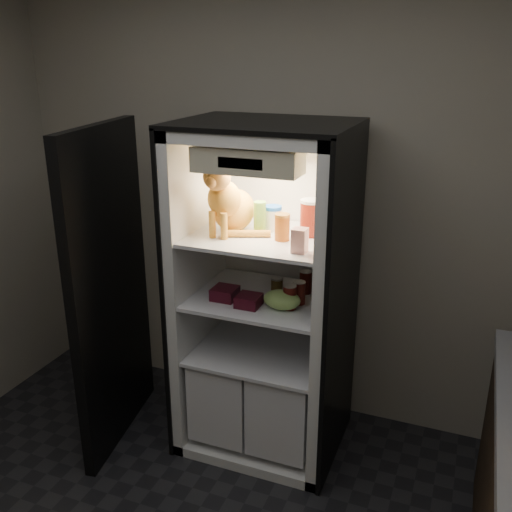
{
  "coord_description": "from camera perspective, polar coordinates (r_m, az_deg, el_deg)",
  "views": [
    {
      "loc": [
        1.01,
        -1.35,
        2.2
      ],
      "look_at": [
        -0.04,
        1.32,
        1.17
      ],
      "focal_mm": 40.0,
      "sensor_mm": 36.0,
      "label": 1
    }
  ],
  "objects": [
    {
      "name": "mayo_tub",
      "position": [
        3.06,
        1.68,
        3.81
      ],
      "size": [
        0.1,
        0.1,
        0.14
      ],
      "color": "white",
      "rests_on": "refrigerator"
    },
    {
      "name": "fridge_door",
      "position": [
        3.33,
        -14.4,
        -3.6
      ],
      "size": [
        0.21,
        0.87,
        1.85
      ],
      "rotation": [
        0.0,
        0.0,
        0.17
      ],
      "color": "black",
      "rests_on": "floor"
    },
    {
      "name": "grape_bag",
      "position": [
        2.96,
        2.6,
        -4.38
      ],
      "size": [
        0.2,
        0.14,
        0.1
      ],
      "primitive_type": "ellipsoid",
      "color": "#79B253",
      "rests_on": "refrigerator"
    },
    {
      "name": "cream_carton",
      "position": [
        2.73,
        4.39,
        1.56
      ],
      "size": [
        0.07,
        0.07,
        0.12
      ],
      "primitive_type": "cube",
      "color": "white",
      "rests_on": "refrigerator"
    },
    {
      "name": "salsa_jar",
      "position": [
        2.9,
        2.64,
        2.91
      ],
      "size": [
        0.08,
        0.08,
        0.14
      ],
      "color": "maroon",
      "rests_on": "refrigerator"
    },
    {
      "name": "soda_can_c",
      "position": [
        2.95,
        3.39,
        -4.12
      ],
      "size": [
        0.07,
        0.07,
        0.13
      ],
      "color": "black",
      "rests_on": "refrigerator"
    },
    {
      "name": "berry_box_right",
      "position": [
        2.99,
        -0.74,
        -4.49
      ],
      "size": [
        0.12,
        0.12,
        0.06
      ],
      "primitive_type": "cube",
      "color": "#4A0C18",
      "rests_on": "refrigerator"
    },
    {
      "name": "parmesan_shaker",
      "position": [
        3.0,
        0.38,
        3.85
      ],
      "size": [
        0.07,
        0.07,
        0.17
      ],
      "color": "#25872C",
      "rests_on": "refrigerator"
    },
    {
      "name": "refrigerator",
      "position": [
        3.24,
        1.07,
        -6.0
      ],
      "size": [
        0.9,
        0.72,
        1.88
      ],
      "color": "white",
      "rests_on": "floor"
    },
    {
      "name": "room_shell",
      "position": [
        1.78,
        -14.54,
        0.11
      ],
      "size": [
        3.6,
        3.6,
        3.6
      ],
      "color": "white",
      "rests_on": "floor"
    },
    {
      "name": "berry_box_left",
      "position": [
        3.08,
        -3.13,
        -3.74
      ],
      "size": [
        0.13,
        0.13,
        0.06
      ],
      "primitive_type": "cube",
      "color": "#4A0C18",
      "rests_on": "refrigerator"
    },
    {
      "name": "pepper_jar",
      "position": [
        2.98,
        5.5,
        3.83
      ],
      "size": [
        0.11,
        0.11,
        0.19
      ],
      "color": "maroon",
      "rests_on": "refrigerator"
    },
    {
      "name": "condiment_jar",
      "position": [
        3.15,
        2.1,
        -2.93
      ],
      "size": [
        0.07,
        0.07,
        0.09
      ],
      "color": "brown",
      "rests_on": "refrigerator"
    },
    {
      "name": "soda_can_a",
      "position": [
        3.15,
        4.99,
        -2.58
      ],
      "size": [
        0.07,
        0.07,
        0.13
      ],
      "color": "black",
      "rests_on": "refrigerator"
    },
    {
      "name": "soda_can_b",
      "position": [
        3.02,
        4.32,
        -3.67
      ],
      "size": [
        0.07,
        0.07,
        0.12
      ],
      "color": "black",
      "rests_on": "refrigerator"
    },
    {
      "name": "tabby_cat",
      "position": [
        3.01,
        -2.7,
        5.33
      ],
      "size": [
        0.36,
        0.41,
        0.43
      ],
      "rotation": [
        0.0,
        0.0,
        -0.07
      ],
      "color": "orange",
      "rests_on": "refrigerator"
    }
  ]
}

